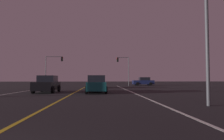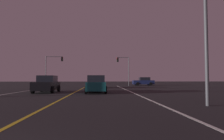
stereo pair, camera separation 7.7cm
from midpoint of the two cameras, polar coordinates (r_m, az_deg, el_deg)
The scene contains 10 objects.
lane_edge_right at distance 17.63m, azimuth 7.20°, elevation -7.01°, with size 0.16×42.57×0.01m, color silver.
lane_edge_left at distance 19.26m, azimuth -29.27°, elevation -6.32°, with size 0.16×42.57×0.01m, color silver.
lane_center_divider at distance 17.53m, azimuth -11.88°, elevation -7.00°, with size 0.16×42.57×0.01m, color gold.
car_ahead_far at distance 29.27m, azimuth -4.60°, elevation -3.67°, with size 2.02×4.30×1.70m.
car_crossing_side at distance 40.82m, azimuth 9.28°, elevation -3.34°, with size 4.30×2.02×1.70m.
car_lead_same_lane at distance 19.15m, azimuth -4.52°, elevation -4.22°, with size 2.02×4.30×1.70m.
car_oncoming at distance 20.66m, azimuth -18.45°, elevation -3.98°, with size 2.02×4.30×1.70m.
traffic_light_near_right at distance 39.44m, azimuth 3.35°, elevation 1.55°, with size 2.54×0.36×5.76m.
traffic_light_near_left at distance 40.27m, azimuth -16.60°, elevation 1.71°, with size 3.46×0.36×5.83m.
street_lamp_right_near at distance 11.13m, azimuth 22.89°, elevation 14.45°, with size 2.61×0.44×7.06m.
Camera 2 is at (2.64, -2.00, 1.36)m, focal length 31.17 mm.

